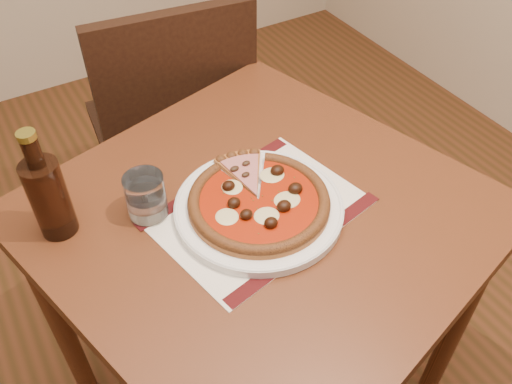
# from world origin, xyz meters

# --- Properties ---
(table) EXTENTS (0.98, 0.98, 0.75)m
(table) POSITION_xyz_m (0.89, 1.10, 0.65)
(table) COLOR maroon
(table) RESTS_ON ground
(chair_far) EXTENTS (0.49, 0.49, 0.93)m
(chair_far) POSITION_xyz_m (0.96, 1.74, 0.53)
(chair_far) COLOR black
(chair_far) RESTS_ON ground
(placemat) EXTENTS (0.44, 0.35, 0.00)m
(placemat) POSITION_xyz_m (0.88, 1.10, 0.75)
(placemat) COLOR white
(placemat) RESTS_ON table
(plate) EXTENTS (0.33, 0.33, 0.02)m
(plate) POSITION_xyz_m (0.88, 1.10, 0.76)
(plate) COLOR white
(plate) RESTS_ON placemat
(pizza) EXTENTS (0.27, 0.27, 0.04)m
(pizza) POSITION_xyz_m (0.88, 1.10, 0.78)
(pizza) COLOR #AE5B2A
(pizza) RESTS_ON plate
(ham_slice) EXTENTS (0.10, 0.14, 0.02)m
(ham_slice) POSITION_xyz_m (0.91, 1.18, 0.78)
(ham_slice) COLOR #AE5B2A
(ham_slice) RESTS_ON plate
(water_glass) EXTENTS (0.10, 0.10, 0.09)m
(water_glass) POSITION_xyz_m (0.69, 1.20, 0.80)
(water_glass) COLOR white
(water_glass) RESTS_ON table
(bottle) EXTENTS (0.07, 0.07, 0.23)m
(bottle) POSITION_xyz_m (0.53, 1.25, 0.84)
(bottle) COLOR #32180C
(bottle) RESTS_ON table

